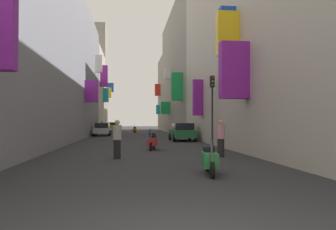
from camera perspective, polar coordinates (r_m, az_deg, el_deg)
The scene contains 19 objects.
ground_plane at distance 34.13m, azimuth -5.69°, elevation -3.89°, with size 140.00×140.00×0.00m, color #2D2D30.
building_left_near at distance 26.02m, azimuth -23.36°, elevation 10.39°, with size 7.26×40.75×13.62m.
building_left_mid_b at distance 51.78m, azimuth -15.00°, elevation 4.17°, with size 7.08×11.71×12.77m.
building_left_mid_c at distance 61.44m, azimuth -13.74°, elevation 6.33°, with size 7.23×7.16×19.16m.
building_right_near at distance 20.68m, azimuth 18.99°, elevation 14.44°, with size 7.39×27.66×14.38m.
building_right_mid_a at distance 44.84m, azimuth 4.42°, elevation 7.66°, with size 7.33×23.42×17.00m.
building_right_mid_b at distance 60.47m, azimuth 1.39°, elevation 3.69°, with size 7.02×8.92×13.43m.
parked_car_silver at distance 37.24m, azimuth -11.66°, elevation -2.47°, with size 1.88×4.22×1.45m.
parked_car_green at distance 27.01m, azimuth 2.59°, elevation -2.98°, with size 1.96×3.91×1.50m.
parked_car_yellow at distance 58.08m, azimuth -9.78°, elevation -1.97°, with size 2.02×4.28×1.45m.
scooter_red at distance 18.55m, azimuth -2.80°, elevation -4.82°, with size 0.65×1.86×1.13m.
scooter_green at distance 10.14m, azimuth 7.42°, elevation -7.90°, with size 0.58×1.88×1.13m.
scooter_silver at distance 50.82m, azimuth -9.14°, elevation -2.44°, with size 0.71×1.91×1.13m.
scooter_blue at distance 22.02m, azimuth -2.99°, elevation -4.23°, with size 0.61×1.78×1.13m.
scooter_orange at distance 45.93m, azimuth -6.00°, elevation -2.59°, with size 0.53×1.77×1.13m.
pedestrian_crossing at distance 40.28m, azimuth -11.69°, elevation -2.22°, with size 0.53×0.53×1.73m.
pedestrian_near_left at distance 14.34m, azimuth -9.07°, elevation -4.30°, with size 0.54×0.54×1.72m.
pedestrian_near_right at distance 15.07m, azimuth 9.42°, elevation -4.10°, with size 0.42×0.42×1.74m.
traffic_light_near_corner at distance 20.93m, azimuth 7.92°, elevation 2.89°, with size 0.26×0.34×4.61m.
Camera 1 is at (-0.76, -4.08, 1.67)m, focal length 34.09 mm.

